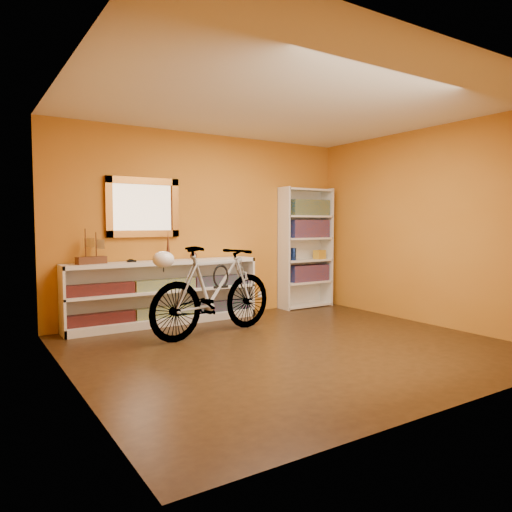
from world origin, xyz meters
TOP-DOWN VIEW (x-y plane):
  - floor at (0.00, 0.00)m, footprint 4.50×4.00m
  - ceiling at (0.00, 0.00)m, footprint 4.50×4.00m
  - back_wall at (0.00, 2.00)m, footprint 4.50×0.01m
  - left_wall at (-2.25, 0.00)m, footprint 0.01×4.00m
  - right_wall at (2.25, 0.00)m, footprint 0.01×4.00m
  - gilt_mirror at (-0.95, 1.97)m, footprint 0.98×0.06m
  - wall_socket at (0.90, 1.99)m, footprint 0.09×0.02m
  - console_unit at (-0.72, 1.81)m, footprint 2.60×0.35m
  - cd_row_lower at (-0.72, 1.79)m, footprint 2.50×0.13m
  - cd_row_upper at (-0.72, 1.79)m, footprint 2.50×0.13m
  - model_ship at (-1.66, 1.81)m, footprint 0.38×0.21m
  - toy_car at (-1.16, 1.81)m, footprint 0.00×0.00m
  - bronze_ornament at (-0.67, 1.81)m, footprint 0.07×0.07m
  - decorative_orb at (-0.30, 1.81)m, footprint 0.10×0.10m
  - bookcase at (1.67, 1.84)m, footprint 0.90×0.30m
  - book_row_a at (1.72, 1.84)m, footprint 0.70×0.22m
  - book_row_b at (1.72, 1.84)m, footprint 0.70×0.22m
  - book_row_c at (1.72, 1.84)m, footprint 0.70×0.22m
  - travel_mug at (1.41, 1.82)m, footprint 0.09×0.09m
  - red_tin at (1.47, 1.87)m, footprint 0.18×0.18m
  - yellow_bag at (1.92, 1.80)m, footprint 0.20×0.16m
  - bicycle at (-0.44, 0.95)m, footprint 0.82×1.89m
  - helmet at (-1.13, 0.81)m, footprint 0.24×0.23m
  - u_lock at (-0.34, 0.97)m, footprint 0.21×0.02m

SIDE VIEW (x-z plane):
  - floor at x=0.00m, z-range -0.01..0.00m
  - cd_row_lower at x=-0.72m, z-range 0.10..0.24m
  - wall_socket at x=0.90m, z-range 0.21..0.29m
  - console_unit at x=-0.72m, z-range 0.00..0.85m
  - cd_row_upper at x=-0.72m, z-range 0.47..0.60m
  - bicycle at x=-0.44m, z-range 0.00..1.08m
  - book_row_a at x=1.72m, z-range 0.42..0.68m
  - u_lock at x=-0.34m, z-range 0.60..0.81m
  - yellow_bag at x=1.92m, z-range 0.77..0.91m
  - toy_car at x=-1.16m, z-range 0.85..0.85m
  - travel_mug at x=1.41m, z-range 0.76..0.96m
  - decorative_orb at x=-0.30m, z-range 0.85..0.95m
  - helmet at x=-1.13m, z-range 0.86..1.04m
  - bookcase at x=1.67m, z-range 0.00..1.90m
  - bronze_ornament at x=-0.67m, z-range 0.85..1.23m
  - model_ship at x=-1.66m, z-range 0.85..1.28m
  - book_row_b at x=1.72m, z-range 1.11..1.40m
  - back_wall at x=0.00m, z-range 0.00..2.60m
  - left_wall at x=-2.25m, z-range 0.00..2.60m
  - right_wall at x=2.25m, z-range 0.00..2.60m
  - gilt_mirror at x=-0.95m, z-range 1.16..1.94m
  - red_tin at x=1.47m, z-range 1.46..1.66m
  - book_row_c at x=1.72m, z-range 1.46..1.71m
  - ceiling at x=0.00m, z-range 2.60..2.61m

